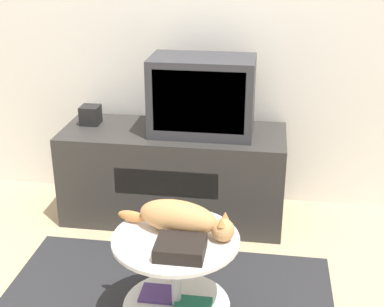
{
  "coord_description": "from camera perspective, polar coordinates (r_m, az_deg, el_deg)",
  "views": [
    {
      "loc": [
        0.45,
        -1.89,
        1.74
      ],
      "look_at": [
        0.08,
        0.65,
        0.67
      ],
      "focal_mm": 50.0,
      "sensor_mm": 36.0,
      "label": 1
    }
  ],
  "objects": [
    {
      "name": "wall_back",
      "position": [
        3.47,
        0.91,
        15.38
      ],
      "size": [
        8.0,
        0.05,
        2.6
      ],
      "color": "silver",
      "rests_on": "ground_plane"
    },
    {
      "name": "tv_stand",
      "position": [
        3.43,
        -1.96,
        -2.22
      ],
      "size": [
        1.39,
        0.53,
        0.59
      ],
      "color": "#33302D",
      "rests_on": "ground_plane"
    },
    {
      "name": "tv",
      "position": [
        3.21,
        1.09,
        6.17
      ],
      "size": [
        0.62,
        0.35,
        0.47
      ],
      "color": "#333338",
      "rests_on": "tv_stand"
    },
    {
      "name": "speaker",
      "position": [
        3.48,
        -10.78,
        4.06
      ],
      "size": [
        0.12,
        0.12,
        0.12
      ],
      "color": "black",
      "rests_on": "tv_stand"
    },
    {
      "name": "coffee_table",
      "position": [
        2.45,
        -1.66,
        -12.63
      ],
      "size": [
        0.56,
        0.56,
        0.49
      ],
      "color": "#B2B2B7",
      "rests_on": "rug"
    },
    {
      "name": "dvd_box",
      "position": [
        2.22,
        -1.25,
        -10.04
      ],
      "size": [
        0.2,
        0.17,
        0.06
      ],
      "color": "black",
      "rests_on": "coffee_table"
    },
    {
      "name": "cat",
      "position": [
        2.35,
        -1.1,
        -6.93
      ],
      "size": [
        0.55,
        0.23,
        0.15
      ],
      "rotation": [
        0.0,
        0.0,
        -0.21
      ],
      "color": "tan",
      "rests_on": "coffee_table"
    }
  ]
}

